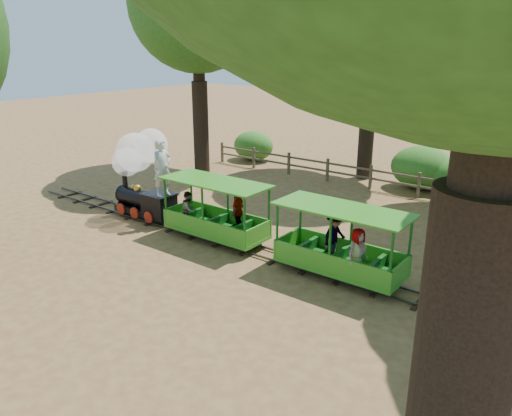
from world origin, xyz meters
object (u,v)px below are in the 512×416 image
Objects in this scene: carriage_front at (216,216)px; fence at (394,179)px; locomotive at (141,167)px; carriage_rear at (341,248)px.

fence is at bearing 74.00° from carriage_front.
locomotive is 7.61m from carriage_rear.
locomotive reaches higher than carriage_front.
carriage_front and carriage_rear have the same top height.
carriage_front is 0.19× the size of fence.
fence is (2.29, 8.00, -0.20)m from carriage_front.
locomotive reaches higher than fence.
fence is at bearing 103.32° from carriage_rear.
carriage_front reaches higher than fence.
carriage_front is 4.18m from carriage_rear.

